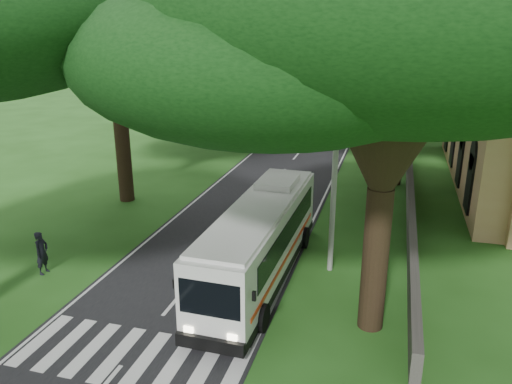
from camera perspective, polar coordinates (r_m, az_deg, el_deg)
name	(u,v)px	position (r m, az deg, el deg)	size (l,w,h in m)	color
ground	(157,324)	(19.18, -11.28, -14.55)	(140.00, 140.00, 0.00)	#214D16
road	(294,158)	(41.24, 4.42, 3.87)	(8.00, 120.00, 0.04)	black
crosswalk	(129,357)	(17.75, -14.30, -17.79)	(8.00, 3.00, 0.01)	silver
property_wall	(409,162)	(39.41, 17.09, 3.30)	(0.35, 50.00, 1.20)	#383533
pole_near	(334,180)	(21.21, 8.94, 1.35)	(1.60, 0.24, 8.00)	gray
pole_mid	(367,109)	(40.70, 12.56, 9.29)	(1.60, 0.24, 8.00)	gray
pole_far	(379,83)	(60.53, 13.86, 12.05)	(1.60, 0.24, 8.00)	gray
tree_l_midb	(226,20)	(46.74, -3.49, 19.02)	(13.92, 13.92, 13.93)	black
tree_l_far	(266,15)	(64.28, 1.18, 19.58)	(15.71, 15.71, 15.07)	black
tree_r_near	(395,18)	(16.18, 15.63, 18.60)	(16.24, 16.24, 14.05)	black
tree_r_midb	(402,23)	(52.17, 16.30, 18.03)	(12.43, 12.43, 13.43)	black
tree_r_far	(412,10)	(70.20, 17.37, 19.25)	(15.35, 15.35, 15.69)	black
coach_bus	(261,238)	(21.13, 0.52, -5.33)	(2.86, 11.46, 3.37)	white
distant_car_a	(301,123)	(53.10, 5.18, 7.85)	(1.51, 3.74, 1.28)	#ADACB1
distant_car_b	(320,99)	(71.77, 7.38, 10.52)	(1.35, 3.88, 1.28)	#222350
distant_car_c	(357,97)	(74.25, 11.45, 10.64)	(2.05, 5.04, 1.46)	#9D2C16
pedestrian	(42,253)	(23.73, -23.28, -6.40)	(0.71, 0.46, 1.94)	black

